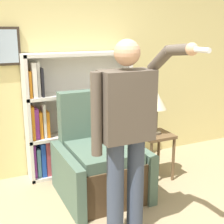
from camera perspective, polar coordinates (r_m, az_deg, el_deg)
name	(u,v)px	position (r m, az deg, el deg)	size (l,w,h in m)	color
wall_back	(59,64)	(4.01, -9.61, 8.66)	(8.00, 0.11, 2.80)	#DBCC84
bookcase	(70,117)	(3.99, -7.76, -0.87)	(1.37, 0.28, 1.55)	silver
armchair	(99,163)	(3.57, -2.40, -9.30)	(0.90, 0.93, 1.14)	#4C3823
person_standing	(126,129)	(2.61, 2.66, -3.19)	(0.59, 0.78, 1.75)	#384256
side_table	(155,143)	(3.91, 7.96, -5.62)	(0.38, 0.38, 0.58)	brown
table_lamp	(157,102)	(3.76, 8.24, 1.78)	(0.23, 0.23, 0.52)	#4C4233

